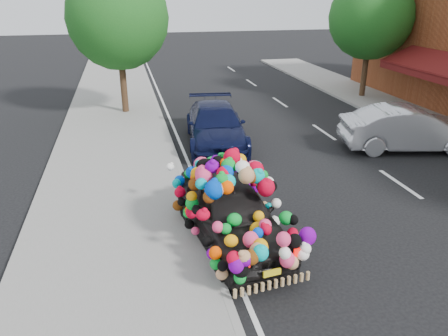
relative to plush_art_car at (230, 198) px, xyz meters
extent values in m
plane|color=black|center=(1.80, 1.83, -1.01)|extent=(100.00, 100.00, 0.00)
cube|color=gray|center=(-2.50, 1.83, -0.95)|extent=(4.00, 60.00, 0.12)
cube|color=gray|center=(-0.55, 1.83, -0.95)|extent=(0.15, 60.00, 0.13)
cube|color=#520F0F|center=(10.50, 7.83, 1.34)|extent=(1.62, 5.20, 0.75)
cube|color=#520F0F|center=(9.75, 7.83, 0.94)|extent=(0.06, 5.20, 0.35)
cylinder|color=#332114|center=(-2.00, 11.33, 0.35)|extent=(0.28, 0.28, 2.73)
sphere|color=#165518|center=(-2.00, 11.33, 3.02)|extent=(4.20, 4.20, 4.20)
cylinder|color=#332114|center=(9.80, 11.83, 0.31)|extent=(0.28, 0.28, 2.64)
sphere|color=#165518|center=(9.80, 11.83, 2.89)|extent=(4.00, 4.00, 4.00)
imported|color=black|center=(0.00, 0.00, -0.34)|extent=(2.11, 4.13, 1.35)
cube|color=red|center=(-0.27, -2.05, -0.23)|extent=(0.23, 0.09, 0.14)
cube|color=red|center=(0.80, -1.90, -0.23)|extent=(0.23, 0.09, 0.14)
cube|color=yellow|center=(0.27, -1.99, -0.53)|extent=(0.34, 0.09, 0.12)
imported|color=black|center=(1.02, 6.33, -0.32)|extent=(2.48, 4.98, 1.39)
imported|color=#B5B6BC|center=(7.31, 4.36, -0.27)|extent=(4.75, 2.51, 1.49)
camera|label=1|loc=(-1.99, -8.03, 4.06)|focal=35.00mm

